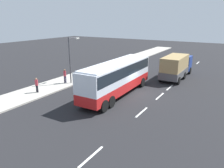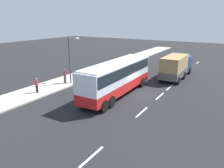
% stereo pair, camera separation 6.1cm
% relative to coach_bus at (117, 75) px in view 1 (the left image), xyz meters
% --- Properties ---
extents(ground_plane, '(120.00, 120.00, 0.00)m').
position_rel_coach_bus_xyz_m(ground_plane, '(1.37, -1.37, -2.22)').
color(ground_plane, black).
extents(sidewalk_curb, '(80.00, 4.00, 0.15)m').
position_rel_coach_bus_xyz_m(sidewalk_curb, '(1.37, 8.21, -2.14)').
color(sidewalk_curb, '#A8A399').
rests_on(sidewalk_curb, ground_plane).
extents(lane_centreline, '(40.71, 0.16, 0.01)m').
position_rel_coach_bus_xyz_m(lane_centreline, '(1.83, -4.07, -2.21)').
color(lane_centreline, white).
rests_on(lane_centreline, ground_plane).
extents(coach_bus, '(11.35, 2.75, 3.59)m').
position_rel_coach_bus_xyz_m(coach_bus, '(0.00, 0.00, 0.00)').
color(coach_bus, red).
rests_on(coach_bus, ground_plane).
extents(cargo_truck, '(8.11, 2.60, 3.14)m').
position_rel_coach_bus_xyz_m(cargo_truck, '(10.26, -3.43, -0.53)').
color(cargo_truck, navy).
rests_on(cargo_truck, ground_plane).
extents(pedestrian_near_curb, '(0.32, 0.32, 1.76)m').
position_rel_coach_bus_xyz_m(pedestrian_near_curb, '(0.16, 7.57, -1.05)').
color(pedestrian_near_curb, '#38334C').
rests_on(pedestrian_near_curb, sidewalk_curb).
extents(pedestrian_at_crossing, '(0.32, 0.32, 1.61)m').
position_rel_coach_bus_xyz_m(pedestrian_at_crossing, '(-4.12, 7.68, -1.14)').
color(pedestrian_at_crossing, black).
rests_on(pedestrian_at_crossing, sidewalk_curb).
extents(street_lamp, '(1.91, 0.24, 5.62)m').
position_rel_coach_bus_xyz_m(street_lamp, '(0.77, 6.96, 1.25)').
color(street_lamp, '#47474C').
rests_on(street_lamp, sidewalk_curb).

